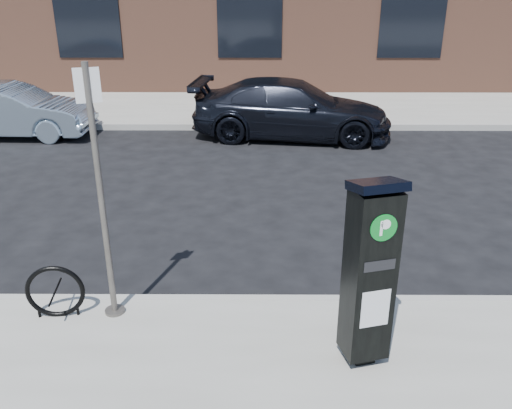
{
  "coord_description": "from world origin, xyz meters",
  "views": [
    {
      "loc": [
        0.29,
        -5.53,
        3.74
      ],
      "look_at": [
        0.25,
        0.5,
        1.14
      ],
      "focal_mm": 38.0,
      "sensor_mm": 36.0,
      "label": 1
    }
  ],
  "objects_px": {
    "sign_pole": "(101,200)",
    "car_silver": "(11,111)",
    "parking_kiosk": "(369,272)",
    "bike_rack": "(55,292)",
    "car_dark": "(292,109)"
  },
  "relations": [
    {
      "from": "sign_pole",
      "to": "car_silver",
      "type": "distance_m",
      "value": 8.92
    },
    {
      "from": "parking_kiosk",
      "to": "car_silver",
      "type": "xyz_separation_m",
      "value": [
        -7.06,
        8.52,
        -0.52
      ]
    },
    {
      "from": "car_silver",
      "to": "bike_rack",
      "type": "bearing_deg",
      "value": -152.58
    },
    {
      "from": "bike_rack",
      "to": "parking_kiosk",
      "type": "bearing_deg",
      "value": -18.75
    },
    {
      "from": "car_silver",
      "to": "sign_pole",
      "type": "bearing_deg",
      "value": -148.78
    },
    {
      "from": "bike_rack",
      "to": "car_silver",
      "type": "distance_m",
      "value": 8.66
    },
    {
      "from": "sign_pole",
      "to": "car_dark",
      "type": "distance_m",
      "value": 8.14
    },
    {
      "from": "car_dark",
      "to": "parking_kiosk",
      "type": "bearing_deg",
      "value": -171.47
    },
    {
      "from": "sign_pole",
      "to": "parking_kiosk",
      "type": "bearing_deg",
      "value": -32.94
    },
    {
      "from": "parking_kiosk",
      "to": "bike_rack",
      "type": "relative_size",
      "value": 3.01
    },
    {
      "from": "car_silver",
      "to": "parking_kiosk",
      "type": "bearing_deg",
      "value": -138.67
    },
    {
      "from": "parking_kiosk",
      "to": "sign_pole",
      "type": "xyz_separation_m",
      "value": [
        -2.69,
        0.8,
        0.39
      ]
    },
    {
      "from": "sign_pole",
      "to": "car_silver",
      "type": "bearing_deg",
      "value": 103.17
    },
    {
      "from": "sign_pole",
      "to": "bike_rack",
      "type": "height_order",
      "value": "sign_pole"
    },
    {
      "from": "parking_kiosk",
      "to": "car_silver",
      "type": "bearing_deg",
      "value": 114.72
    }
  ]
}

